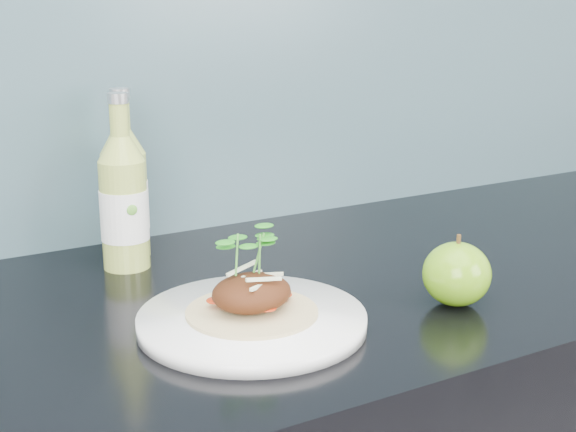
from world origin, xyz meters
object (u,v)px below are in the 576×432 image
at_px(green_apple, 457,274).
at_px(cider_bottle_right, 125,194).
at_px(cider_bottle_left, 124,203).
at_px(dinner_plate, 252,320).

bearing_deg(green_apple, cider_bottle_right, 126.07).
height_order(green_apple, cider_bottle_left, cider_bottle_left).
distance_m(dinner_plate, green_apple, 0.25).
bearing_deg(dinner_plate, cider_bottle_left, 100.82).
bearing_deg(cider_bottle_right, green_apple, -58.08).
bearing_deg(cider_bottle_left, green_apple, -66.74).
xyz_separation_m(dinner_plate, cider_bottle_left, (-0.05, 0.26, 0.08)).
bearing_deg(green_apple, cider_bottle_left, 131.72).
relative_size(dinner_plate, green_apple, 2.64).
bearing_deg(dinner_plate, green_apple, -14.15).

